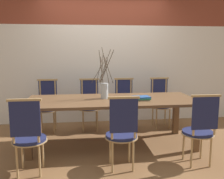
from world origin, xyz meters
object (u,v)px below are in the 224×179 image
(dining_table, at_px, (112,104))
(chair_near_center, at_px, (200,128))
(chair_far_center, at_px, (125,102))
(book_stack, at_px, (141,98))
(vase_centerpiece, at_px, (104,89))

(dining_table, height_order, chair_near_center, chair_near_center)
(chair_far_center, bearing_deg, dining_table, 67.63)
(dining_table, distance_m, book_stack, 0.46)
(chair_near_center, relative_size, chair_far_center, 1.00)
(chair_far_center, relative_size, vase_centerpiece, 1.20)
(book_stack, bearing_deg, chair_near_center, -50.10)
(chair_far_center, height_order, book_stack, chair_far_center)
(dining_table, bearing_deg, book_stack, -16.45)
(dining_table, relative_size, vase_centerpiece, 3.28)
(chair_near_center, xyz_separation_m, book_stack, (-0.59, 0.71, 0.27))
(chair_far_center, height_order, vase_centerpiece, vase_centerpiece)
(vase_centerpiece, bearing_deg, book_stack, -20.38)
(dining_table, height_order, vase_centerpiece, vase_centerpiece)
(dining_table, relative_size, chair_far_center, 2.73)
(chair_far_center, bearing_deg, book_stack, 95.10)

